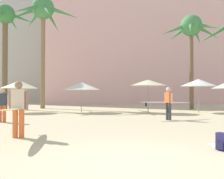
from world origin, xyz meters
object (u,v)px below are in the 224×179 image
Objects in this scene: cafe_umbrella_0 at (81,86)px; cafe_umbrella_1 at (198,83)px; palm_tree_center at (5,26)px; palm_tree_left at (191,31)px; cafe_umbrella_3 at (148,83)px; person_mid_right at (17,107)px; backpack at (223,142)px; person_mid_center at (168,102)px; palm_tree_far_left at (43,16)px; person_near_left at (2,104)px; cafe_umbrella_2 at (20,85)px.

cafe_umbrella_0 is 8.48m from cafe_umbrella_1.
palm_tree_center is at bearing 161.81° from cafe_umbrella_1.
palm_tree_left is 7.83m from cafe_umbrella_3.
person_mid_right is (-9.66, -10.10, -1.22)m from cafe_umbrella_1.
palm_tree_center is 22.29× the size of backpack.
person_mid_right is at bearing -161.02° from person_mid_center.
palm_tree_far_left is at bearing -167.46° from person_mid_right.
palm_tree_left is 16.61m from palm_tree_center.
palm_tree_center reaches higher than person_near_left.
person_mid_center is (-4.56, -8.87, -6.01)m from palm_tree_left.
person_mid_center is at bearing -50.71° from palm_tree_far_left.
backpack is at bearing 47.40° from person_near_left.
cafe_umbrella_0 is (7.12, -4.48, -5.54)m from palm_tree_center.
cafe_umbrella_3 is (-4.67, -4.08, -4.79)m from palm_tree_left.
cafe_umbrella_1 reaches higher than person_near_left.
palm_tree_far_left is 1.25× the size of palm_tree_left.
person_near_left is at bearing -143.14° from palm_tree_left.
palm_tree_far_left is 3.95× the size of cafe_umbrella_2.
person_mid_center is 8.22m from person_near_left.
cafe_umbrella_1 is 0.98× the size of cafe_umbrella_2.
cafe_umbrella_1 is 13.12m from person_near_left.
palm_tree_left is 11.18m from cafe_umbrella_0.
palm_tree_far_left is 3.37× the size of person_mid_center.
palm_tree_far_left is at bearing 171.74° from palm_tree_left.
cafe_umbrella_0 reaches higher than person_mid_right.
palm_tree_far_left is at bearing 127.23° from cafe_umbrella_0.
person_mid_right is at bearing -46.43° from backpack.
person_mid_center is at bearing -31.36° from cafe_umbrella_2.
cafe_umbrella_3 is 1.58× the size of person_near_left.
palm_tree_left is 18.09m from backpack.
person_mid_right is (-5.46, 1.94, 0.74)m from backpack.
cafe_umbrella_2 reaches higher than person_near_left.
backpack is 0.14× the size of person_mid_right.
cafe_umbrella_1 is at bearing 2.26° from cafe_umbrella_3.
palm_tree_left is 0.89× the size of palm_tree_center.
palm_tree_far_left is 4.04× the size of cafe_umbrella_1.
palm_tree_left is at bearing 41.15° from cafe_umbrella_3.
person_mid_right is (-10.63, -14.04, -5.99)m from palm_tree_left.
person_mid_center is (8.85, -10.82, -7.74)m from palm_tree_far_left.
cafe_umbrella_3 is at bearing -177.74° from cafe_umbrella_1.
cafe_umbrella_2 is (2.63, -4.35, -5.44)m from palm_tree_center.
person_near_left is at bearing 163.43° from person_mid_center.
person_near_left is (-8.09, -5.49, -1.25)m from cafe_umbrella_3.
cafe_umbrella_1 is 6.23m from person_mid_center.
cafe_umbrella_0 reaches higher than backpack.
palm_tree_left reaches higher than person_near_left.
cafe_umbrella_1 reaches higher than person_mid_right.
backpack is 0.14× the size of person_mid_center.
palm_tree_left is 17.05m from person_near_left.
palm_tree_far_left reaches higher than cafe_umbrella_0.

